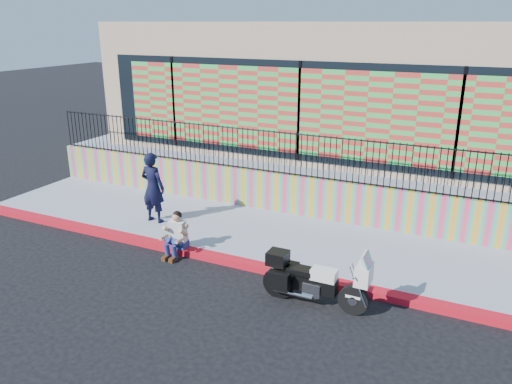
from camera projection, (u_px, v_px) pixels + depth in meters
The scene contains 10 objects.
ground at pixel (232, 264), 11.40m from camera, with size 90.00×90.00×0.00m, color black.
red_curb at pixel (232, 261), 11.37m from camera, with size 16.00×0.30×0.15m, color #AA0D0C.
sidewalk at pixel (262, 235), 12.78m from camera, with size 16.00×3.00×0.15m, color #878DA2.
mural_wall at pixel (286, 193), 13.95m from camera, with size 16.00×0.20×1.10m, color #EB3E69.
metal_fence at pixel (287, 153), 13.58m from camera, with size 15.80×0.04×1.20m, color black, non-canonical shape.
elevated_platform at pixel (338, 154), 18.33m from camera, with size 16.00×10.00×1.25m, color #878DA2.
storefront_building at pixel (340, 82), 17.30m from camera, with size 14.00×8.06×4.00m.
police_motorcycle at pixel (314, 279), 9.62m from camera, with size 2.09×0.69×1.30m.
police_officer at pixel (153, 187), 13.16m from camera, with size 0.69×0.46×1.90m, color black.
seated_man at pixel (175, 238), 11.65m from camera, with size 0.54×0.71×1.06m.
Camera 1 is at (4.89, -9.02, 5.26)m, focal length 35.00 mm.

